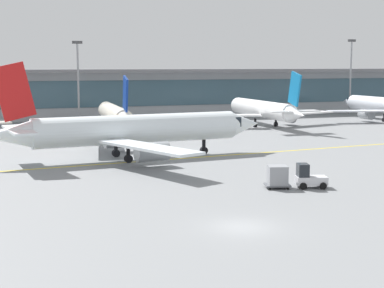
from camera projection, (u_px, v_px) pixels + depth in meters
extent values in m
plane|color=gray|center=(242.00, 227.00, 38.54)|extent=(400.00, 400.00, 0.00)
cube|color=yellow|center=(143.00, 161.00, 64.71)|extent=(109.56, 10.57, 0.01)
cube|color=#9EA3A8|center=(67.00, 96.00, 114.90)|extent=(163.30, 8.00, 9.00)
cube|color=#385666|center=(70.00, 94.00, 111.03)|extent=(156.77, 0.16, 5.04)
cube|color=slate|center=(67.00, 71.00, 112.86)|extent=(169.83, 11.00, 0.60)
cylinder|color=silver|center=(114.00, 114.00, 93.35)|extent=(3.99, 19.62, 2.71)
cone|color=silver|center=(105.00, 109.00, 104.20)|extent=(2.78, 3.41, 2.57)
cube|color=black|center=(107.00, 108.00, 102.09)|extent=(2.27, 2.57, 0.95)
cone|color=silver|center=(127.00, 121.00, 81.99)|extent=(2.58, 4.47, 2.30)
cube|color=silver|center=(70.00, 121.00, 90.07)|extent=(11.35, 6.18, 0.22)
cylinder|color=#999EA3|center=(85.00, 124.00, 91.91)|extent=(1.86, 2.97, 1.67)
cube|color=silver|center=(160.00, 118.00, 93.79)|extent=(11.43, 4.85, 0.22)
cylinder|color=#999EA3|center=(144.00, 123.00, 94.43)|extent=(1.86, 2.97, 1.67)
cube|color=navy|center=(125.00, 94.00, 82.33)|extent=(0.53, 3.66, 5.10)
cube|color=silver|center=(111.00, 117.00, 82.53)|extent=(4.10, 2.17, 0.19)
cube|color=silver|center=(139.00, 117.00, 83.60)|extent=(4.10, 2.17, 0.19)
cylinder|color=black|center=(109.00, 123.00, 100.13)|extent=(0.35, 0.35, 1.43)
cylinder|color=black|center=(109.00, 125.00, 100.18)|extent=(0.48, 0.74, 0.72)
cylinder|color=black|center=(104.00, 128.00, 91.61)|extent=(0.35, 0.35, 1.43)
cylinder|color=black|center=(104.00, 131.00, 91.66)|extent=(0.48, 0.74, 0.72)
cylinder|color=black|center=(128.00, 128.00, 92.60)|extent=(0.35, 0.35, 1.43)
cylinder|color=black|center=(128.00, 130.00, 92.64)|extent=(0.48, 0.74, 0.72)
cylinder|color=white|center=(262.00, 109.00, 101.79)|extent=(3.18, 20.60, 2.86)
cone|color=white|center=(235.00, 104.00, 113.06)|extent=(2.77, 3.47, 2.71)
cube|color=black|center=(239.00, 103.00, 110.86)|extent=(2.27, 2.60, 1.00)
cone|color=white|center=(297.00, 115.00, 89.99)|extent=(2.50, 4.61, 2.43)
cube|color=white|center=(226.00, 115.00, 98.01)|extent=(12.03, 6.00, 0.24)
cylinder|color=#999EA3|center=(236.00, 119.00, 100.04)|extent=(1.81, 3.05, 1.76)
cube|color=white|center=(304.00, 113.00, 102.63)|extent=(12.05, 5.67, 0.24)
cylinder|color=#999EA3|center=(288.00, 117.00, 103.17)|extent=(1.81, 3.05, 1.76)
cube|color=#1472B2|center=(295.00, 89.00, 90.33)|extent=(0.36, 3.85, 5.38)
cube|color=white|center=(281.00, 112.00, 90.44)|extent=(4.23, 2.08, 0.20)
cube|color=white|center=(305.00, 111.00, 91.77)|extent=(4.23, 2.08, 0.20)
cylinder|color=black|center=(245.00, 118.00, 108.84)|extent=(0.37, 0.37, 1.51)
cylinder|color=black|center=(245.00, 120.00, 108.89)|extent=(0.47, 0.76, 0.76)
cylinder|color=black|center=(255.00, 123.00, 99.89)|extent=(0.37, 0.37, 1.51)
cylinder|color=black|center=(255.00, 125.00, 99.94)|extent=(0.47, 0.76, 0.76)
cylinder|color=black|center=(276.00, 122.00, 101.11)|extent=(0.37, 0.37, 1.51)
cylinder|color=black|center=(276.00, 124.00, 101.16)|extent=(0.47, 0.76, 0.76)
cone|color=silver|center=(348.00, 101.00, 122.44)|extent=(2.82, 3.51, 2.71)
cube|color=black|center=(355.00, 100.00, 120.28)|extent=(2.31, 2.64, 1.00)
cube|color=silver|center=(360.00, 111.00, 107.29)|extent=(12.06, 5.49, 0.24)
cylinder|color=#999EA3|center=(366.00, 114.00, 109.40)|extent=(1.86, 3.08, 1.76)
cylinder|color=black|center=(363.00, 114.00, 118.30)|extent=(0.37, 0.37, 1.51)
cylinder|color=black|center=(362.00, 116.00, 118.35)|extent=(0.49, 0.77, 0.76)
cylinder|color=black|center=(384.00, 118.00, 109.41)|extent=(0.37, 0.37, 1.51)
cylinder|color=black|center=(384.00, 120.00, 109.46)|extent=(0.49, 0.77, 0.76)
cylinder|color=white|center=(138.00, 129.00, 66.14)|extent=(23.57, 5.40, 3.25)
cone|color=white|center=(244.00, 124.00, 71.81)|extent=(4.16, 3.43, 3.08)
cube|color=black|center=(225.00, 121.00, 70.68)|extent=(3.14, 2.79, 1.14)
cone|color=white|center=(5.00, 135.00, 60.20)|extent=(5.43, 3.23, 2.76)
cube|color=white|center=(101.00, 130.00, 72.93)|extent=(5.49, 13.70, 0.27)
cylinder|color=#999EA3|center=(119.00, 139.00, 71.24)|extent=(3.61, 2.32, 2.00)
cube|color=white|center=(148.00, 147.00, 57.99)|extent=(7.72, 13.56, 0.27)
cylinder|color=#999EA3|center=(152.00, 152.00, 61.11)|extent=(3.61, 2.32, 2.00)
cube|color=red|center=(14.00, 92.00, 60.05)|extent=(4.39, 0.75, 6.11)
cube|color=white|center=(16.00, 128.00, 62.87)|extent=(2.72, 4.97, 0.23)
cube|color=white|center=(23.00, 132.00, 58.57)|extent=(2.72, 4.97, 0.23)
cylinder|color=black|center=(204.00, 147.00, 69.87)|extent=(0.42, 0.42, 1.72)
cylinder|color=black|center=(204.00, 150.00, 69.93)|extent=(0.90, 0.60, 0.86)
cylinder|color=black|center=(116.00, 149.00, 67.65)|extent=(0.42, 0.42, 1.72)
cylinder|color=black|center=(116.00, 153.00, 67.70)|extent=(0.90, 0.60, 0.86)
cylinder|color=black|center=(128.00, 155.00, 63.70)|extent=(0.42, 0.42, 1.72)
cylinder|color=black|center=(128.00, 159.00, 63.75)|extent=(0.90, 0.60, 0.86)
cube|color=silver|center=(311.00, 180.00, 50.67)|extent=(2.89, 2.08, 0.70)
cube|color=#1E2328|center=(303.00, 170.00, 50.51)|extent=(1.21, 1.44, 1.10)
cylinder|color=black|center=(319.00, 183.00, 51.46)|extent=(0.64, 0.38, 0.60)
cylinder|color=black|center=(323.00, 186.00, 50.07)|extent=(0.64, 0.38, 0.60)
cylinder|color=black|center=(299.00, 183.00, 51.37)|extent=(0.64, 0.38, 0.60)
cylinder|color=black|center=(303.00, 186.00, 49.98)|extent=(0.64, 0.38, 0.60)
cube|color=#595B60|center=(277.00, 185.00, 50.56)|extent=(2.47, 2.13, 0.12)
cube|color=gray|center=(277.00, 175.00, 50.45)|extent=(1.96, 1.89, 1.60)
cylinder|color=black|center=(284.00, 185.00, 51.32)|extent=(0.24, 0.16, 0.22)
cylinder|color=black|center=(288.00, 189.00, 49.93)|extent=(0.24, 0.16, 0.22)
cylinder|color=black|center=(267.00, 185.00, 51.24)|extent=(0.24, 0.16, 0.22)
cylinder|color=black|center=(270.00, 189.00, 49.85)|extent=(0.24, 0.16, 0.22)
cylinder|color=gray|center=(78.00, 84.00, 105.83)|extent=(0.36, 0.36, 14.13)
cube|color=#3F3F42|center=(77.00, 42.00, 104.86)|extent=(1.80, 0.30, 0.50)
cylinder|color=gray|center=(350.00, 78.00, 125.43)|extent=(0.36, 0.36, 15.23)
cube|color=#3F3F42|center=(352.00, 41.00, 124.39)|extent=(1.80, 0.30, 0.50)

